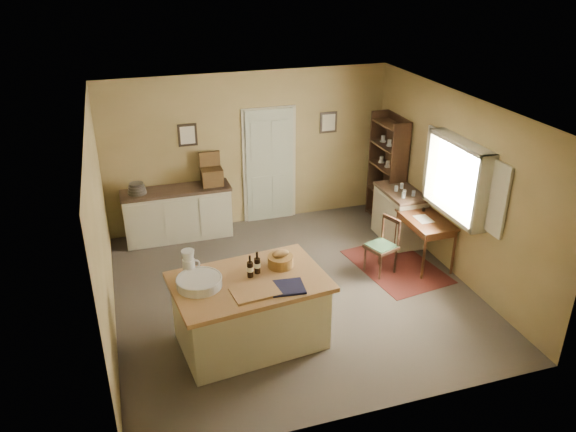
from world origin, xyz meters
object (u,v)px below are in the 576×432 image
object	(u,v)px
shelving_unit	(389,170)
right_cabinet	(399,215)
desk_chair	(381,247)
work_island	(249,309)
sideboard	(178,212)
writing_desk	(426,224)

from	to	relation	value
shelving_unit	right_cabinet	bearing A→B (deg)	-101.49
desk_chair	work_island	bearing A→B (deg)	-174.82
work_island	sideboard	xyz separation A→B (m)	(-0.46, 3.14, -0.00)
sideboard	writing_desk	size ratio (longest dim) A/B	1.89
writing_desk	desk_chair	size ratio (longest dim) A/B	1.12
work_island	shelving_unit	distance (m)	4.24
work_island	sideboard	world-z (taller)	work_island
desk_chair	shelving_unit	bearing A→B (deg)	41.40
writing_desk	desk_chair	distance (m)	0.81
writing_desk	shelving_unit	distance (m)	1.62
shelving_unit	work_island	bearing A→B (deg)	-140.03
sideboard	writing_desk	bearing A→B (deg)	-29.67
right_cabinet	shelving_unit	world-z (taller)	shelving_unit
sideboard	desk_chair	world-z (taller)	sideboard
work_island	sideboard	size ratio (longest dim) A/B	1.08
work_island	right_cabinet	size ratio (longest dim) A/B	1.96
sideboard	right_cabinet	distance (m)	3.73
work_island	writing_desk	xyz separation A→B (m)	(3.08, 1.12, 0.19)
work_island	desk_chair	world-z (taller)	work_island
desk_chair	right_cabinet	bearing A→B (deg)	30.20
desk_chair	shelving_unit	xyz separation A→B (m)	(0.92, 1.65, 0.54)
writing_desk	right_cabinet	bearing A→B (deg)	90.01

